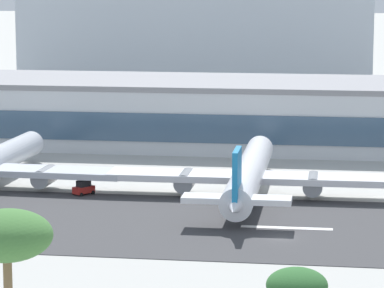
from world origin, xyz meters
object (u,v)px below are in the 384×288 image
airliner_blue_tail_gate_1 (248,176)px  palm_tree_0 (7,238)px  distant_hotel_block (200,16)px  service_baggage_tug_2 (84,188)px  terminal_building (262,113)px

airliner_blue_tail_gate_1 → palm_tree_0: 79.36m
distant_hotel_block → palm_tree_0: 220.08m
palm_tree_0 → service_baggage_tug_2: bearing=100.0°
airliner_blue_tail_gate_1 → service_baggage_tug_2: (-24.69, -1.15, -2.29)m
distant_hotel_block → airliner_blue_tail_gate_1: bearing=-79.3°
palm_tree_0 → distant_hotel_block: bearing=94.0°
terminal_building → airliner_blue_tail_gate_1: terminal_building is taller
terminal_building → service_baggage_tug_2: 54.17m
terminal_building → palm_tree_0: size_ratio=13.37×
terminal_building → airliner_blue_tail_gate_1: 47.78m
airliner_blue_tail_gate_1 → service_baggage_tug_2: bearing=92.2°
terminal_building → airliner_blue_tail_gate_1: (1.78, -47.66, -2.92)m
airliner_blue_tail_gate_1 → distant_hotel_block: bearing=10.2°
service_baggage_tug_2 → terminal_building: bearing=10.8°
palm_tree_0 → terminal_building: bearing=85.7°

